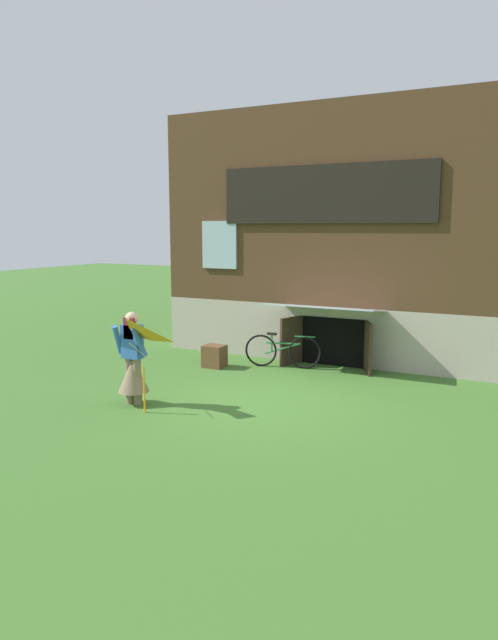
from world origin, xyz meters
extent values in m
plane|color=#3D6B28|center=(0.00, 0.00, 0.00)|extent=(60.00, 60.00, 0.00)
cube|color=#ADA393|center=(0.00, 5.79, 0.64)|extent=(7.95, 5.57, 1.28)
cube|color=#4C331E|center=(0.00, 5.79, 3.45)|extent=(7.95, 5.57, 4.32)
cube|color=black|center=(0.00, 2.96, 3.68)|extent=(4.69, 0.08, 1.22)
cube|color=#9EB7C6|center=(0.00, 2.98, 3.68)|extent=(4.53, 0.04, 1.10)
cube|color=#9EB7C6|center=(-2.57, 2.97, 2.58)|extent=(0.90, 0.06, 1.10)
cube|color=black|center=(0.25, 2.98, 0.53)|extent=(1.40, 0.03, 1.05)
cube|color=#3D2B1E|center=(-0.60, 2.70, 0.53)|extent=(0.30, 0.68, 1.05)
cube|color=#3D2B1E|center=(1.10, 2.70, 0.53)|extent=(0.35, 0.66, 1.05)
cube|color=#999EA8|center=(0.25, 2.45, 1.33)|extent=(2.30, 1.09, 0.18)
cylinder|color=#7F6B51|center=(-1.91, -1.26, 0.40)|extent=(0.14, 0.14, 0.80)
cylinder|color=#7F6B51|center=(-1.75, -1.26, 0.40)|extent=(0.14, 0.14, 0.80)
cone|color=#7F6B51|center=(-1.83, -1.26, 0.52)|extent=(0.52, 0.52, 0.60)
cube|color=#3366B7|center=(-1.83, -1.26, 1.09)|extent=(0.34, 0.20, 0.57)
cylinder|color=#3366B7|center=(-2.05, -1.36, 1.11)|extent=(0.17, 0.32, 0.53)
cylinder|color=#3366B7|center=(-1.61, -1.36, 1.11)|extent=(0.17, 0.32, 0.53)
cube|color=maroon|center=(-1.83, -1.32, 1.32)|extent=(0.20, 0.08, 0.36)
sphere|color=#D8AD8E|center=(-1.83, -1.26, 1.48)|extent=(0.22, 0.22, 0.22)
pyramid|color=orange|center=(-1.54, -1.77, 1.24)|extent=(0.85, 0.72, 0.45)
cylinder|color=beige|center=(-1.48, -1.51, 0.99)|extent=(0.01, 0.52, 0.39)
cylinder|color=orange|center=(-1.38, -1.56, 0.39)|extent=(0.03, 0.03, 0.78)
torus|color=black|center=(-0.19, 2.42, 0.35)|extent=(0.69, 0.21, 0.70)
torus|color=black|center=(-1.11, 2.20, 0.35)|extent=(0.69, 0.21, 0.70)
cylinder|color=#287A3D|center=(-0.65, 2.31, 0.53)|extent=(0.70, 0.20, 0.04)
cylinder|color=#287A3D|center=(-0.65, 2.31, 0.41)|extent=(0.77, 0.22, 0.28)
cylinder|color=#287A3D|center=(-0.88, 2.26, 0.53)|extent=(0.04, 0.04, 0.39)
cube|color=black|center=(-0.88, 2.26, 0.73)|extent=(0.20, 0.08, 0.05)
cylinder|color=#287A3D|center=(-0.19, 2.42, 0.69)|extent=(0.43, 0.13, 0.03)
cube|color=brown|center=(-1.97, 1.67, 0.24)|extent=(0.45, 0.38, 0.48)
camera|label=1|loc=(4.27, -8.92, 2.96)|focal=32.73mm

